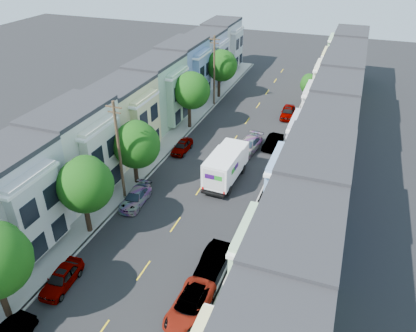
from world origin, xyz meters
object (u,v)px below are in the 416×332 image
at_px(lead_sedan, 248,145).
at_px(parked_left_d, 182,146).
at_px(tree_c, 136,145).
at_px(fedex_truck, 226,165).
at_px(tree_e, 221,66).
at_px(tree_d, 191,91).
at_px(parked_left_b, 62,278).
at_px(parked_right_b, 212,261).
at_px(tree_far_r, 309,85).
at_px(parked_left_c, 136,198).
at_px(parked_right_d, 288,112).
at_px(parked_right_a, 190,306).
at_px(utility_pole_far, 214,71).
at_px(utility_pole_near, 119,152).
at_px(tree_b, 84,185).
at_px(parked_right_c, 273,142).

height_order(lead_sedan, parked_left_d, lead_sedan).
xyz_separation_m(tree_c, lead_sedan, (8.69, 10.69, -3.73)).
bearing_deg(fedex_truck, tree_e, 112.25).
height_order(tree_d, parked_left_d, tree_d).
relative_size(tree_d, parked_left_b, 1.75).
relative_size(tree_c, fedex_truck, 0.98).
relative_size(parked_left_b, parked_left_d, 1.05).
bearing_deg(lead_sedan, tree_c, -121.50).
bearing_deg(parked_right_b, tree_far_r, 88.47).
bearing_deg(tree_c, parked_left_c, -66.76).
height_order(tree_c, parked_right_d, tree_c).
relative_size(parked_right_a, parked_right_b, 1.14).
xyz_separation_m(utility_pole_far, lead_sedan, (8.69, -12.39, -4.39)).
xyz_separation_m(parked_left_b, parked_right_d, (9.80, 36.52, 0.06)).
distance_m(fedex_truck, lead_sedan, 7.19).
height_order(utility_pole_far, fedex_truck, utility_pole_far).
relative_size(utility_pole_near, parked_left_b, 2.32).
xyz_separation_m(fedex_truck, parked_right_b, (3.00, -12.39, -1.15)).
bearing_deg(tree_d, parked_left_c, -85.45).
xyz_separation_m(lead_sedan, parked_right_a, (2.51, -24.05, -0.07)).
bearing_deg(fedex_truck, parked_right_b, -74.10).
height_order(parked_right_a, parked_right_d, parked_right_d).
bearing_deg(lead_sedan, parked_left_b, -98.64).
bearing_deg(utility_pole_near, lead_sedan, 57.44).
bearing_deg(tree_e, tree_b, -90.00).
relative_size(tree_far_r, parked_right_b, 1.16).
bearing_deg(tree_e, fedex_truck, -70.03).
height_order(utility_pole_near, fedex_truck, utility_pole_near).
xyz_separation_m(tree_far_r, utility_pole_near, (-13.19, -29.40, 1.57)).
bearing_deg(tree_c, tree_d, 90.00).
xyz_separation_m(utility_pole_far, parked_left_c, (1.40, -26.34, -4.49)).
xyz_separation_m(tree_b, tree_far_r, (13.20, 34.85, -1.36)).
height_order(utility_pole_near, lead_sedan, utility_pole_near).
relative_size(fedex_truck, parked_right_a, 1.41).
bearing_deg(parked_left_d, lead_sedan, 20.82).
bearing_deg(tree_b, tree_c, 90.00).
bearing_deg(tree_far_r, parked_left_c, -111.63).
relative_size(utility_pole_near, lead_sedan, 1.97).
bearing_deg(parked_right_c, parked_left_b, -104.08).
height_order(tree_d, parked_right_b, tree_d).
height_order(tree_far_r, parked_left_d, tree_far_r).
bearing_deg(fedex_truck, tree_far_r, 79.96).
relative_size(tree_d, parked_left_c, 1.71).
bearing_deg(tree_d, tree_far_r, 42.63).
distance_m(tree_b, tree_far_r, 37.29).
distance_m(tree_c, parked_left_d, 8.88).
xyz_separation_m(fedex_truck, parked_right_d, (3.00, 18.61, -1.12)).
distance_m(tree_far_r, parked_right_d, 5.49).
height_order(tree_c, parked_left_d, tree_c).
xyz_separation_m(tree_far_r, parked_left_b, (-11.79, -40.79, -2.88)).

